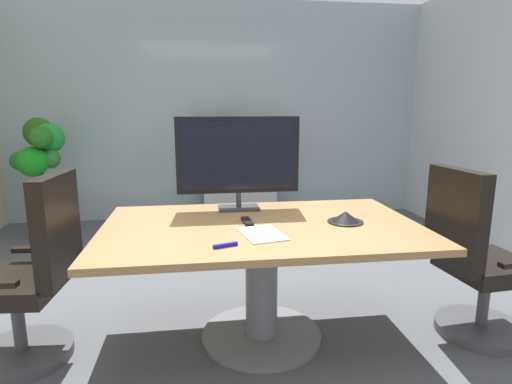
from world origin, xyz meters
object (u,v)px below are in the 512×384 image
Objects in this scene: wall_display_unit at (239,188)px; conference_phone at (345,217)px; remote_control at (247,221)px; tv_monitor at (238,158)px; office_chair_right at (474,268)px; conference_table at (262,254)px; potted_plant at (41,162)px; office_chair_left at (32,285)px.

wall_display_unit is 5.95× the size of conference_phone.
wall_display_unit is 7.71× the size of remote_control.
tv_monitor is 3.82× the size of conference_phone.
wall_display_unit is 2.81m from conference_phone.
office_chair_right is 1.30× the size of tv_monitor.
conference_table is 1.44× the size of potted_plant.
remote_control is at bearing 172.67° from conference_phone.
conference_phone is (0.52, -0.02, 0.22)m from conference_table.
conference_table is at bearing -76.68° from tv_monitor.
potted_plant reaches higher than conference_phone.
wall_display_unit is at bearing 87.14° from conference_table.
office_chair_left and office_chair_right have the same top height.
tv_monitor reaches higher than office_chair_left.
tv_monitor is at bearing -95.76° from wall_display_unit.
conference_table is 3.18m from potted_plant.
office_chair_left is 2.66m from office_chair_right.
tv_monitor reaches higher than wall_display_unit.
potted_plant is (-2.21, -0.35, 0.41)m from wall_display_unit.
potted_plant is (-1.97, 1.98, -0.26)m from tv_monitor.
wall_display_unit is at bearing 8.93° from potted_plant.
office_chair_right is 0.88m from conference_phone.
conference_phone is at bearing -11.62° from remote_control.
wall_display_unit reaches higher than remote_control.
conference_phone is (0.38, -2.76, 0.34)m from wall_display_unit.
office_chair_right is 0.82× the size of potted_plant.
wall_display_unit is at bearing 81.04° from remote_control.
remote_control reaches higher than conference_table.
wall_display_unit is 2.27m from potted_plant.
office_chair_right is at bearing -67.66° from wall_display_unit.
conference_phone is at bearing 75.84° from office_chair_right.
office_chair_right is 3.13m from wall_display_unit.
tv_monitor reaches higher than potted_plant.
conference_table is at bearing -37.45° from remote_control.
office_chair_left is at bearing 82.73° from office_chair_right.
conference_table is 1.33m from office_chair_left.
conference_table is 0.22m from remote_control.
wall_display_unit is (0.23, 2.33, -0.67)m from tv_monitor.
tv_monitor is 2.81m from potted_plant.
conference_phone reaches higher than conference_table.
conference_table is 8.67× the size of conference_phone.
tv_monitor is 0.64× the size of wall_display_unit.
conference_table is 1.75× the size of office_chair_right.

